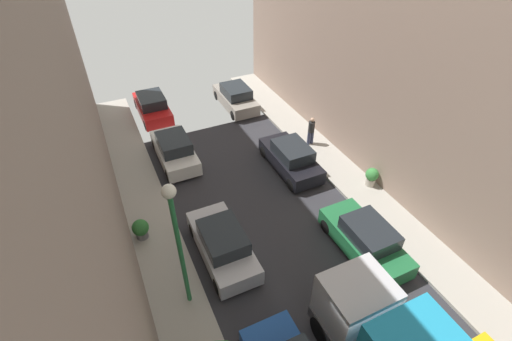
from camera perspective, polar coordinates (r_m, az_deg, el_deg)
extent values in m
cube|color=#A8A399|center=(16.59, 31.30, -17.24)|extent=(2.00, 44.00, 0.15)
cylinder|color=black|center=(13.61, 5.44, -23.86)|extent=(0.22, 0.64, 0.64)
cube|color=silver|center=(15.45, -5.18, -11.55)|extent=(1.76, 4.20, 0.76)
cube|color=#1E2328|center=(14.83, -5.13, -10.21)|extent=(1.56, 2.10, 0.64)
cylinder|color=black|center=(16.50, -9.65, -9.10)|extent=(0.22, 0.64, 0.64)
cylinder|color=black|center=(16.78, -4.55, -7.53)|extent=(0.22, 0.64, 0.64)
cylinder|color=black|center=(14.59, -5.84, -17.34)|extent=(0.22, 0.64, 0.64)
cylinder|color=black|center=(14.91, -0.02, -15.32)|extent=(0.22, 0.64, 0.64)
cube|color=white|center=(20.79, -12.43, 2.79)|extent=(1.76, 4.20, 0.76)
cube|color=#1E2328|center=(20.28, -12.59, 4.18)|extent=(1.56, 2.10, 0.64)
cylinder|color=black|center=(22.10, -15.34, 3.89)|extent=(0.22, 0.64, 0.64)
cylinder|color=black|center=(22.31, -11.47, 4.91)|extent=(0.22, 0.64, 0.64)
cylinder|color=black|center=(19.59, -13.34, -0.71)|extent=(0.22, 0.64, 0.64)
cylinder|color=black|center=(19.82, -9.02, 0.48)|extent=(0.22, 0.64, 0.64)
cube|color=red|center=(25.37, -15.66, 9.17)|extent=(1.76, 4.20, 0.76)
cube|color=#1E2328|center=(24.92, -15.86, 10.42)|extent=(1.56, 2.10, 0.64)
cylinder|color=black|center=(26.77, -17.94, 9.74)|extent=(0.22, 0.64, 0.64)
cylinder|color=black|center=(26.94, -14.68, 10.57)|extent=(0.22, 0.64, 0.64)
cylinder|color=black|center=(24.05, -16.56, 6.66)|extent=(0.22, 0.64, 0.64)
cylinder|color=black|center=(24.24, -12.98, 7.59)|extent=(0.22, 0.64, 0.64)
cube|color=#1E6638|center=(16.18, 16.36, -10.49)|extent=(1.76, 4.20, 0.76)
cube|color=#1E2328|center=(15.61, 17.16, -9.15)|extent=(1.56, 2.10, 0.64)
cylinder|color=black|center=(16.73, 10.86, -8.46)|extent=(0.22, 0.64, 0.64)
cylinder|color=black|center=(17.49, 15.12, -6.73)|extent=(0.22, 0.64, 0.64)
cylinder|color=black|center=(15.32, 17.52, -15.92)|extent=(0.22, 0.64, 0.64)
cylinder|color=black|center=(16.15, 21.87, -13.58)|extent=(0.22, 0.64, 0.64)
cube|color=black|center=(19.79, 5.33, 1.61)|extent=(1.76, 4.20, 0.76)
cube|color=#1E2328|center=(19.28, 5.66, 3.04)|extent=(1.56, 2.10, 0.64)
cylinder|color=black|center=(20.72, 1.31, 2.88)|extent=(0.22, 0.64, 0.64)
cylinder|color=black|center=(21.34, 5.08, 3.90)|extent=(0.22, 0.64, 0.64)
cylinder|color=black|center=(18.58, 5.52, -2.15)|extent=(0.22, 0.64, 0.64)
cylinder|color=black|center=(19.27, 9.56, -0.86)|extent=(0.22, 0.64, 0.64)
cube|color=gray|center=(25.62, -3.18, 10.88)|extent=(1.76, 4.20, 0.76)
cube|color=#1E2328|center=(25.18, -3.11, 12.15)|extent=(1.56, 2.10, 0.64)
cylinder|color=black|center=(26.78, -6.04, 11.46)|extent=(0.22, 0.64, 0.64)
cylinder|color=black|center=(27.27, -2.90, 12.14)|extent=(0.22, 0.64, 0.64)
cylinder|color=black|center=(24.21, -3.46, 8.51)|extent=(0.22, 0.64, 0.64)
cylinder|color=black|center=(24.74, -0.08, 9.29)|extent=(0.22, 0.64, 0.64)
cube|color=#B7B7BC|center=(12.80, 15.14, -18.87)|extent=(2.10, 1.80, 1.70)
cylinder|color=black|center=(13.62, 10.06, -23.09)|extent=(0.30, 0.96, 0.96)
cylinder|color=black|center=(14.42, 16.97, -19.57)|extent=(0.30, 0.96, 0.96)
cylinder|color=#2D334C|center=(21.66, 8.15, 4.99)|extent=(0.18, 0.18, 0.82)
cylinder|color=#2D334C|center=(21.77, 8.64, 5.12)|extent=(0.18, 0.18, 0.82)
cylinder|color=#262626|center=(21.33, 8.58, 6.69)|extent=(0.36, 0.36, 0.64)
sphere|color=tan|center=(21.10, 8.69, 7.76)|extent=(0.24, 0.24, 0.24)
cylinder|color=#B2A899|center=(19.49, 17.25, -1.63)|extent=(0.48, 0.48, 0.40)
sphere|color=#38843D|center=(19.21, 17.50, -0.57)|extent=(0.65, 0.65, 0.65)
cylinder|color=slate|center=(16.87, -17.16, -9.42)|extent=(0.50, 0.50, 0.30)
sphere|color=#2D7233|center=(16.57, -17.43, -8.40)|extent=(0.71, 0.71, 0.71)
cylinder|color=#26723F|center=(12.60, -11.50, -12.63)|extent=(0.16, 0.16, 5.08)
sphere|color=white|center=(10.64, -13.34, -3.17)|extent=(0.44, 0.44, 0.44)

